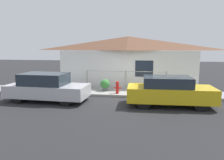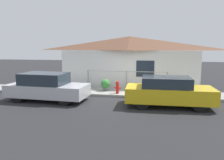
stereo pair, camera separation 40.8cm
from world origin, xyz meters
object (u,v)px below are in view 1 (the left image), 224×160
object	(u,v)px
car_left	(47,87)
car_right	(169,91)
fire_hydrant	(117,87)
potted_plant_near_hydrant	(105,84)

from	to	relation	value
car_left	car_right	distance (m)	5.98
car_right	fire_hydrant	size ratio (longest dim) A/B	5.67
car_right	potted_plant_near_hydrant	size ratio (longest dim) A/B	5.75
car_left	potted_plant_near_hydrant	bearing A→B (deg)	44.63
potted_plant_near_hydrant	car_left	bearing A→B (deg)	-137.61
car_left	potted_plant_near_hydrant	distance (m)	3.44
car_left	potted_plant_near_hydrant	xyz separation A→B (m)	(2.53, 2.31, -0.18)
car_left	fire_hydrant	distance (m)	3.76
car_left	car_right	bearing A→B (deg)	2.21
car_left	car_right	size ratio (longest dim) A/B	1.04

